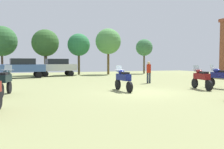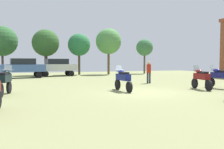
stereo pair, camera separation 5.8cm
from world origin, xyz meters
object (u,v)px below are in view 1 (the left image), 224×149
at_px(motorcycle_7, 5,81).
at_px(motorcycle_8, 201,78).
at_px(car_3, 23,67).
at_px(person_1, 149,71).
at_px(motorcycle_1, 220,77).
at_px(tree_6, 2,41).
at_px(tree_7, 144,48).
at_px(tree_4, 79,45).
at_px(tree_3, 108,42).
at_px(car_2, 57,66).
at_px(tree_2, 45,43).
at_px(motorcycle_10, 123,79).

distance_m(motorcycle_7, motorcycle_8, 11.03).
xyz_separation_m(car_3, person_1, (9.08, -9.93, -0.18)).
relative_size(motorcycle_1, person_1, 1.24).
bearing_deg(tree_6, tree_7, -4.23).
distance_m(motorcycle_8, tree_4, 18.96).
bearing_deg(tree_7, motorcycle_8, -108.11).
relative_size(person_1, tree_6, 0.29).
bearing_deg(tree_4, car_3, -150.41).
distance_m(car_3, tree_4, 8.20).
bearing_deg(car_3, tree_3, -79.59).
relative_size(motorcycle_7, car_2, 0.48).
bearing_deg(motorcycle_8, tree_2, 120.89).
height_order(car_2, car_3, same).
xyz_separation_m(car_3, tree_3, (10.51, 3.14, 3.12)).
xyz_separation_m(motorcycle_7, car_3, (0.87, 13.18, 0.43)).
bearing_deg(motorcycle_1, car_2, 101.79).
height_order(motorcycle_7, motorcycle_8, motorcycle_7).
height_order(tree_3, tree_4, tree_3).
xyz_separation_m(motorcycle_8, motorcycle_10, (-4.75, 0.96, 0.00)).
bearing_deg(motorcycle_1, motorcycle_8, 164.44).
distance_m(car_3, tree_7, 16.50).
height_order(motorcycle_1, motorcycle_7, motorcycle_7).
relative_size(motorcycle_8, tree_4, 0.40).
bearing_deg(tree_7, tree_4, 177.43).
height_order(motorcycle_10, car_2, car_2).
relative_size(tree_2, tree_4, 1.08).
bearing_deg(car_3, tree_6, 19.00).
bearing_deg(car_3, motorcycle_7, 169.96).
distance_m(car_2, car_3, 4.11).
bearing_deg(person_1, tree_2, 136.59).
height_order(motorcycle_8, tree_3, tree_3).
bearing_deg(tree_4, person_1, -80.38).
bearing_deg(motorcycle_1, person_1, 103.80).
bearing_deg(motorcycle_8, motorcycle_7, -177.61).
xyz_separation_m(motorcycle_1, tree_4, (-4.77, 18.46, 3.07)).
bearing_deg(motorcycle_10, tree_7, 56.65).
height_order(motorcycle_10, car_3, car_3).
distance_m(person_1, tree_3, 13.56).
distance_m(motorcycle_8, tree_7, 19.16).
xyz_separation_m(car_3, tree_6, (-2.25, 4.76, 2.91)).
height_order(car_2, tree_3, tree_3).
relative_size(car_3, tree_4, 0.85).
relative_size(motorcycle_1, motorcycle_10, 0.96).
bearing_deg(person_1, tree_3, 106.35).
height_order(motorcycle_7, car_3, car_3).
xyz_separation_m(car_3, tree_2, (2.69, 4.40, 2.79)).
height_order(motorcycle_7, tree_4, tree_4).
bearing_deg(motorcycle_10, car_3, 109.95).
height_order(car_3, tree_2, tree_2).
relative_size(tree_4, tree_7, 1.09).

